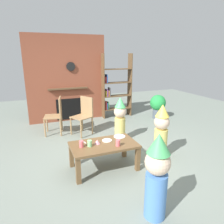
{
  "coord_description": "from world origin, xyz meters",
  "views": [
    {
      "loc": [
        -1.33,
        -3.32,
        1.88
      ],
      "look_at": [
        0.15,
        0.4,
        0.75
      ],
      "focal_mm": 33.15,
      "sensor_mm": 36.0,
      "label": 1
    }
  ],
  "objects": [
    {
      "name": "dining_chair_middle",
      "position": [
        -0.19,
        1.35,
        0.51
      ],
      "size": [
        0.54,
        0.54,
        0.9
      ],
      "rotation": [
        0.0,
        0.0,
        3.63
      ],
      "color": "#9E7A51",
      "rests_on": "ground_plane"
    },
    {
      "name": "paper_cup_near_left",
      "position": [
        -0.67,
        -0.34,
        0.51
      ],
      "size": [
        0.07,
        0.07,
        0.11
      ],
      "primitive_type": "cylinder",
      "color": "#E5666B",
      "rests_on": "coffee_table"
    },
    {
      "name": "child_in_pink",
      "position": [
        0.83,
        -0.34,
        0.54
      ],
      "size": [
        0.28,
        0.28,
        1.02
      ],
      "rotation": [
        0.0,
        0.0,
        -3.13
      ],
      "color": "#E0CC66",
      "rests_on": "ground_plane"
    },
    {
      "name": "coffee_table",
      "position": [
        -0.29,
        -0.35,
        0.38
      ],
      "size": [
        1.09,
        0.61,
        0.45
      ],
      "color": "brown",
      "rests_on": "ground_plane"
    },
    {
      "name": "birthday_cake_slice",
      "position": [
        -0.39,
        -0.31,
        0.49
      ],
      "size": [
        0.1,
        0.1,
        0.07
      ],
      "primitive_type": "cone",
      "color": "pink",
      "rests_on": "coffee_table"
    },
    {
      "name": "dining_chair_left",
      "position": [
        -0.81,
        1.57,
        0.51
      ],
      "size": [
        0.48,
        0.48,
        0.9
      ],
      "rotation": [
        0.0,
        0.0,
        2.93
      ],
      "color": "#9E7A51",
      "rests_on": "ground_plane"
    },
    {
      "name": "ground_plane",
      "position": [
        0.0,
        0.0,
        0.0
      ],
      "size": [
        12.0,
        12.0,
        0.0
      ],
      "primitive_type": "plane",
      "color": "gray"
    },
    {
      "name": "paper_cup_near_right",
      "position": [
        -0.54,
        -0.36,
        0.5
      ],
      "size": [
        0.07,
        0.07,
        0.1
      ],
      "primitive_type": "cylinder",
      "color": "#8CD18C",
      "rests_on": "coffee_table"
    },
    {
      "name": "paper_plate_front",
      "position": [
        0.07,
        -0.17,
        0.46
      ],
      "size": [
        0.2,
        0.2,
        0.01
      ],
      "primitive_type": "cylinder",
      "color": "white",
      "rests_on": "coffee_table"
    },
    {
      "name": "child_by_the_chairs",
      "position": [
        0.44,
        0.65,
        0.52
      ],
      "size": [
        0.27,
        0.27,
        0.98
      ],
      "rotation": [
        0.0,
        0.0,
        -2.2
      ],
      "color": "#E0CC66",
      "rests_on": "ground_plane"
    },
    {
      "name": "bookshelf",
      "position": [
        1.02,
        2.4,
        0.86
      ],
      "size": [
        0.9,
        0.28,
        1.9
      ],
      "color": "brown",
      "rests_on": "ground_plane"
    },
    {
      "name": "child_with_cone_hat",
      "position": [
        -0.09,
        -1.59,
        0.56
      ],
      "size": [
        0.29,
        0.29,
        1.06
      ],
      "rotation": [
        0.0,
        0.0,
        1.73
      ],
      "color": "#4C7FC6",
      "rests_on": "ground_plane"
    },
    {
      "name": "table_fork",
      "position": [
        -0.58,
        -0.16,
        0.45
      ],
      "size": [
        0.06,
        0.15,
        0.01
      ],
      "primitive_type": "cube",
      "rotation": [
        0.0,
        0.0,
        1.86
      ],
      "color": "silver",
      "rests_on": "coffee_table"
    },
    {
      "name": "paper_plate_rear",
      "position": [
        -0.2,
        -0.25,
        0.46
      ],
      "size": [
        0.16,
        0.16,
        0.01
      ],
      "primitive_type": "cylinder",
      "color": "white",
      "rests_on": "coffee_table"
    },
    {
      "name": "potted_plant_tall",
      "position": [
        2.17,
        1.76,
        0.42
      ],
      "size": [
        0.47,
        0.47,
        0.71
      ],
      "color": "#4C5660",
      "rests_on": "ground_plane"
    },
    {
      "name": "brick_fireplace_feature",
      "position": [
        -0.35,
        2.6,
        1.19
      ],
      "size": [
        2.2,
        0.28,
        2.4
      ],
      "color": "brown",
      "rests_on": "ground_plane"
    },
    {
      "name": "paper_cup_center",
      "position": [
        -0.11,
        -0.51,
        0.5
      ],
      "size": [
        0.07,
        0.07,
        0.11
      ],
      "primitive_type": "cylinder",
      "color": "#E5666B",
      "rests_on": "coffee_table"
    }
  ]
}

